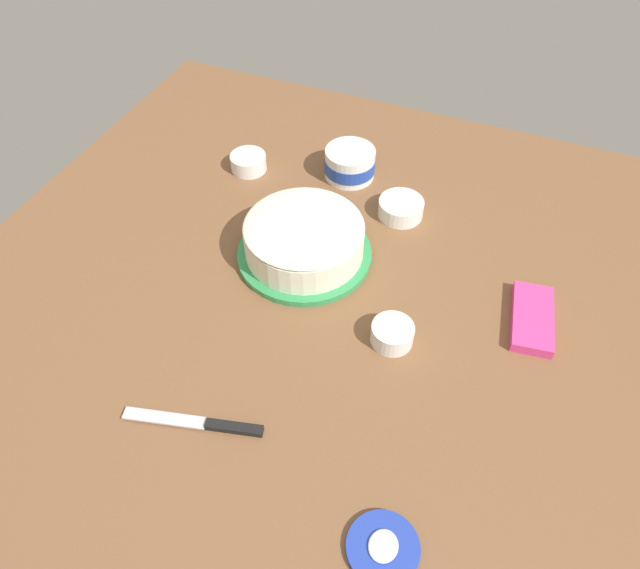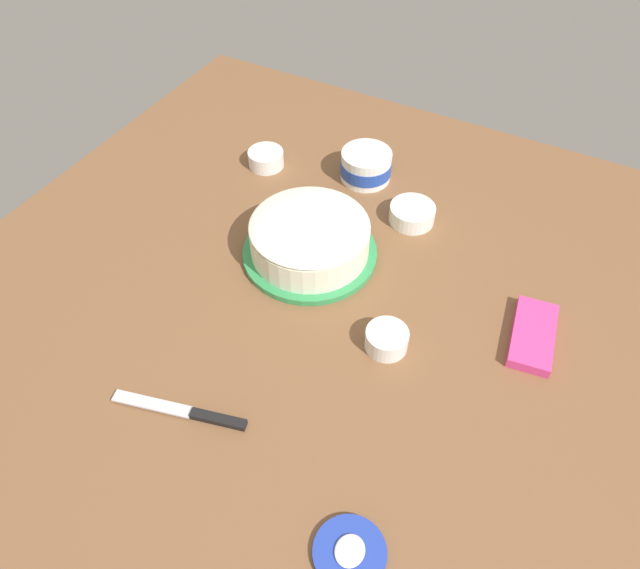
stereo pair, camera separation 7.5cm
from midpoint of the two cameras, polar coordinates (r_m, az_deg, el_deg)
The scene contains 9 objects.
ground_plane at distance 1.12m, azimuth -1.02°, elevation -3.57°, with size 1.54×1.54×0.00m, color brown.
frosted_cake at distance 1.20m, azimuth -3.33°, elevation 4.25°, with size 0.28×0.28×0.10m.
frosting_tub at distance 1.41m, azimuth 1.38°, elevation 11.67°, with size 0.12×0.12×0.07m.
frosting_tub_lid at distance 0.92m, azimuth 3.59°, elevation -24.21°, with size 0.11×0.11×0.02m.
spreading_knife at distance 1.02m, azimuth -13.16°, elevation -13.10°, with size 0.08×0.23×0.01m.
sprinkle_bowl_blue at distance 1.07m, azimuth 5.02°, elevation -4.91°, with size 0.08×0.08×0.04m.
sprinkle_bowl_yellow at distance 1.45m, azimuth -8.45°, elevation 11.63°, with size 0.09×0.09×0.04m.
sprinkle_bowl_orange at distance 1.32m, azimuth 6.23°, elevation 7.34°, with size 0.10×0.10×0.04m.
candy_box_lower at distance 1.16m, azimuth 18.18°, elevation -3.20°, with size 0.16×0.07×0.02m, color #E53D8E.
Camera 1 is at (-0.65, -0.25, 0.88)m, focal length 33.02 mm.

